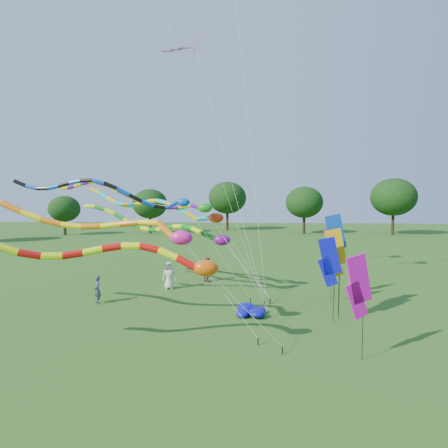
# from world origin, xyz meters

# --- Properties ---
(ground) EXTENTS (160.00, 160.00, 0.00)m
(ground) POSITION_xyz_m (0.00, 0.00, 0.00)
(ground) COLOR #275B18
(ground) RESTS_ON ground
(tree_ring) EXTENTS (118.18, 117.22, 9.69)m
(tree_ring) POSITION_xyz_m (0.93, 0.50, 5.66)
(tree_ring) COLOR #382314
(tree_ring) RESTS_ON ground
(tube_kite_red) EXTENTS (13.15, 2.46, 6.12)m
(tube_kite_red) POSITION_xyz_m (-3.80, -1.32, 4.08)
(tube_kite_red) COLOR black
(tube_kite_red) RESTS_ON ground
(tube_kite_orange) EXTENTS (16.24, 2.44, 7.37)m
(tube_kite_orange) POSITION_xyz_m (-6.29, 1.68, 5.24)
(tube_kite_orange) COLOR black
(tube_kite_orange) RESTS_ON ground
(tube_kite_purple) EXTENTS (14.18, 4.94, 7.92)m
(tube_kite_purple) POSITION_xyz_m (-5.18, 8.55, 6.18)
(tube_kite_purple) COLOR black
(tube_kite_purple) RESTS_ON ground
(tube_kite_blue) EXTENTS (12.99, 1.95, 7.75)m
(tube_kite_blue) POSITION_xyz_m (-5.57, 5.44, 6.36)
(tube_kite_blue) COLOR black
(tube_kite_blue) RESTS_ON ground
(tube_kite_cyan) EXTENTS (12.85, 5.67, 7.42)m
(tube_kite_cyan) POSITION_xyz_m (-4.08, 9.40, 5.51)
(tube_kite_cyan) COLOR black
(tube_kite_cyan) RESTS_ON ground
(tube_kite_green) EXTENTS (12.72, 4.45, 6.26)m
(tube_kite_green) POSITION_xyz_m (-3.59, 8.88, 4.21)
(tube_kite_green) COLOR black
(tube_kite_green) RESTS_ON ground
(delta_kite_high_c) EXTENTS (7.02, 7.76, 18.35)m
(delta_kite_high_c) POSITION_xyz_m (-2.25, 11.03, 16.54)
(delta_kite_high_c) COLOR black
(delta_kite_high_c) RESTS_ON ground
(banner_pole_blue_a) EXTENTS (1.16, 0.11, 4.27)m
(banner_pole_blue_a) POSITION_xyz_m (5.50, 3.60, 3.02)
(banner_pole_blue_a) COLOR black
(banner_pole_blue_a) RESTS_ON ground
(banner_pole_green) EXTENTS (1.14, 0.39, 3.71)m
(banner_pole_green) POSITION_xyz_m (6.13, 7.05, 2.46)
(banner_pole_green) COLOR black
(banner_pole_green) RESTS_ON ground
(banner_pole_magenta_a) EXTENTS (1.11, 0.50, 4.09)m
(banner_pole_magenta_a) POSITION_xyz_m (5.66, -0.84, 2.83)
(banner_pole_magenta_a) COLOR black
(banner_pole_magenta_a) RESTS_ON ground
(banner_pole_blue_b) EXTENTS (1.16, 0.14, 5.36)m
(banner_pole_blue_b) POSITION_xyz_m (6.02, 4.78, 4.08)
(banner_pole_blue_b) COLOR black
(banner_pole_blue_b) RESTS_ON ground
(banner_pole_violet) EXTENTS (1.15, 0.36, 4.43)m
(banner_pole_violet) POSITION_xyz_m (6.66, 8.39, 3.17)
(banner_pole_violet) COLOR black
(banner_pole_violet) RESTS_ON ground
(banner_pole_orange) EXTENTS (1.16, 0.21, 4.65)m
(banner_pole_orange) POSITION_xyz_m (5.90, 4.16, 3.39)
(banner_pole_orange) COLOR black
(banner_pole_orange) RESTS_ON ground
(blue_nylon_heap) EXTENTS (1.89, 1.68, 0.57)m
(blue_nylon_heap) POSITION_xyz_m (1.46, 4.33, 0.25)
(blue_nylon_heap) COLOR #0B0D99
(blue_nylon_heap) RESTS_ON ground
(person_a) EXTENTS (0.98, 0.71, 1.84)m
(person_a) POSITION_xyz_m (-3.86, 9.79, 0.92)
(person_a) COLOR silver
(person_a) RESTS_ON ground
(person_b) EXTENTS (0.69, 0.71, 1.65)m
(person_b) POSITION_xyz_m (-7.28, 5.97, 0.82)
(person_b) COLOR #3B4253
(person_b) RESTS_ON ground
(person_c) EXTENTS (1.09, 1.10, 1.79)m
(person_c) POSITION_xyz_m (-1.57, 12.34, 0.89)
(person_c) COLOR #8E334C
(person_c) RESTS_ON ground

